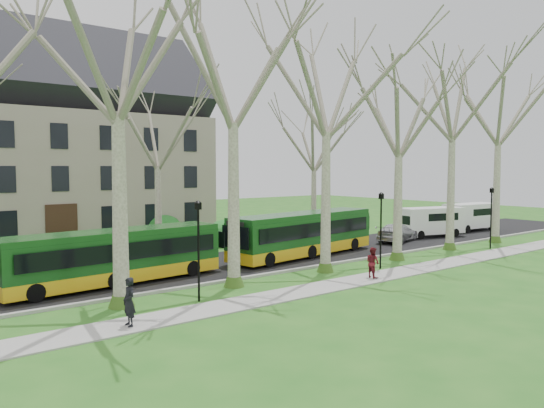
# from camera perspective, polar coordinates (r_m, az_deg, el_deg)

# --- Properties ---
(ground) EXTENTS (120.00, 120.00, 0.00)m
(ground) POSITION_cam_1_polar(r_m,az_deg,el_deg) (27.76, 1.89, -8.10)
(ground) COLOR #24601B
(ground) RESTS_ON ground
(sidewalk) EXTENTS (70.00, 2.00, 0.06)m
(sidewalk) POSITION_cam_1_polar(r_m,az_deg,el_deg) (25.95, 5.51, -8.91)
(sidewalk) COLOR gray
(sidewalk) RESTS_ON ground
(road) EXTENTS (80.00, 8.00, 0.06)m
(road) POSITION_cam_1_polar(r_m,az_deg,el_deg) (32.06, -4.53, -6.42)
(road) COLOR black
(road) RESTS_ON ground
(curb) EXTENTS (80.00, 0.25, 0.14)m
(curb) POSITION_cam_1_polar(r_m,az_deg,el_deg) (28.88, -0.05, -7.48)
(curb) COLOR #A5A39E
(curb) RESTS_ON ground
(building) EXTENTS (26.50, 12.20, 16.00)m
(building) POSITION_cam_1_polar(r_m,az_deg,el_deg) (46.21, -24.07, 6.44)
(building) COLOR gray
(building) RESTS_ON ground
(tree_row_verge) EXTENTS (49.00, 7.00, 14.00)m
(tree_row_verge) POSITION_cam_1_polar(r_m,az_deg,el_deg) (27.40, 1.52, 6.47)
(tree_row_verge) COLOR gray
(tree_row_verge) RESTS_ON ground
(tree_row_far) EXTENTS (33.00, 7.00, 12.00)m
(tree_row_far) POSITION_cam_1_polar(r_m,az_deg,el_deg) (35.61, -11.34, 4.21)
(tree_row_far) COLOR gray
(tree_row_far) RESTS_ON ground
(lamp_row) EXTENTS (36.22, 0.22, 4.30)m
(lamp_row) POSITION_cam_1_polar(r_m,az_deg,el_deg) (26.59, 3.30, -3.02)
(lamp_row) COLOR black
(lamp_row) RESTS_ON ground
(hedges) EXTENTS (30.60, 8.60, 2.00)m
(hedges) POSITION_cam_1_polar(r_m,az_deg,el_deg) (37.32, -17.92, -3.62)
(hedges) COLOR #1A5B24
(hedges) RESTS_ON ground
(bus_lead) EXTENTS (11.17, 3.18, 2.75)m
(bus_lead) POSITION_cam_1_polar(r_m,az_deg,el_deg) (27.32, -16.53, -5.40)
(bus_lead) COLOR #154918
(bus_lead) RESTS_ON road
(bus_follow) EXTENTS (11.83, 4.01, 2.90)m
(bus_follow) POSITION_cam_1_polar(r_m,az_deg,el_deg) (34.46, 3.42, -3.19)
(bus_follow) COLOR #154918
(bus_follow) RESTS_ON road
(sedan) EXTENTS (5.10, 3.23, 1.38)m
(sedan) POSITION_cam_1_polar(r_m,az_deg,el_deg) (42.18, 13.33, -3.02)
(sedan) COLOR #BABABF
(sedan) RESTS_ON road
(van_a) EXTENTS (5.87, 3.40, 2.42)m
(van_a) POSITION_cam_1_polar(r_m,az_deg,el_deg) (45.74, 16.71, -1.89)
(van_a) COLOR white
(van_a) RESTS_ON road
(van_b) EXTENTS (5.77, 2.47, 2.46)m
(van_b) POSITION_cam_1_polar(r_m,az_deg,el_deg) (51.33, 20.60, -1.33)
(van_b) COLOR white
(van_b) RESTS_ON road
(pedestrian_a) EXTENTS (0.43, 0.65, 1.77)m
(pedestrian_a) POSITION_cam_1_polar(r_m,az_deg,el_deg) (20.15, -15.12, -10.13)
(pedestrian_a) COLOR black
(pedestrian_a) RESTS_ON sidewalk
(pedestrian_b) EXTENTS (0.70, 0.84, 1.60)m
(pedestrian_b) POSITION_cam_1_polar(r_m,az_deg,el_deg) (28.24, 10.78, -6.19)
(pedestrian_b) COLOR maroon
(pedestrian_b) RESTS_ON sidewalk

